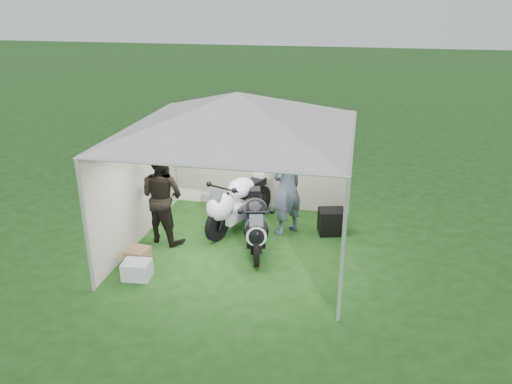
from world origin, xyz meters
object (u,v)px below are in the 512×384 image
canopy_tent (238,116)px  crate_0 (137,270)px  equipment_box (331,222)px  crate_1 (138,257)px  person_dark_jacket (162,196)px  motorcycle_black (256,223)px  paddock_stand (255,222)px  person_blue_jacket (287,187)px  motorcycle_white (236,202)px

canopy_tent → crate_0: canopy_tent is taller
equipment_box → crate_1: bearing=-148.7°
person_dark_jacket → equipment_box: 3.43m
motorcycle_black → equipment_box: 1.72m
paddock_stand → person_blue_jacket: 1.08m
motorcycle_white → motorcycle_black: motorcycle_white is taller
crate_1 → crate_0: bearing=-67.6°
equipment_box → crate_0: 3.98m
paddock_stand → person_blue_jacket: person_blue_jacket is taller
motorcycle_white → canopy_tent: bearing=-50.0°
canopy_tent → motorcycle_black: 2.05m
paddock_stand → equipment_box: 1.58m
crate_0 → crate_1: 0.44m
canopy_tent → person_dark_jacket: size_ratio=3.02×
motorcycle_black → crate_0: size_ratio=4.31×
motorcycle_white → crate_0: (-1.21, -2.26, -0.45)m
canopy_tent → crate_0: bearing=-134.0°
canopy_tent → crate_0: size_ratio=12.16×
motorcycle_white → motorcycle_black: size_ratio=1.04×
motorcycle_white → crate_1: motorcycle_white is taller
motorcycle_white → equipment_box: bearing=26.7°
motorcycle_black → person_blue_jacket: size_ratio=1.00×
motorcycle_white → paddock_stand: 0.60m
motorcycle_white → equipment_box: motorcycle_white is taller
person_blue_jacket → motorcycle_black: bearing=11.2°
canopy_tent → motorcycle_white: 2.12m
paddock_stand → person_dark_jacket: bearing=-152.3°
motorcycle_black → equipment_box: motorcycle_black is taller
crate_0 → canopy_tent: bearing=46.0°
person_blue_jacket → paddock_stand: bearing=-54.8°
motorcycle_white → person_blue_jacket: 1.11m
canopy_tent → paddock_stand: bearing=81.0°
paddock_stand → crate_1: size_ratio=1.05×
person_blue_jacket → crate_0: size_ratio=4.30×
canopy_tent → crate_0: 3.20m
crate_0 → crate_1: size_ratio=1.25×
motorcycle_black → crate_1: bearing=-165.2°
motorcycle_black → person_dark_jacket: (-1.85, 0.03, 0.38)m
canopy_tent → person_dark_jacket: bearing=-178.1°
crate_0 → person_blue_jacket: bearing=45.2°
motorcycle_white → paddock_stand: motorcycle_white is taller
crate_0 → crate_1: (-0.17, 0.40, 0.01)m
motorcycle_black → crate_1: 2.24m
motorcycle_black → crate_0: 2.32m
motorcycle_black → paddock_stand: motorcycle_black is taller
motorcycle_white → equipment_box: size_ratio=4.05×
motorcycle_white → person_dark_jacket: person_dark_jacket is taller
canopy_tent → crate_1: bearing=-145.7°
person_blue_jacket → crate_1: 3.17m
motorcycle_white → crate_0: bearing=-96.5°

